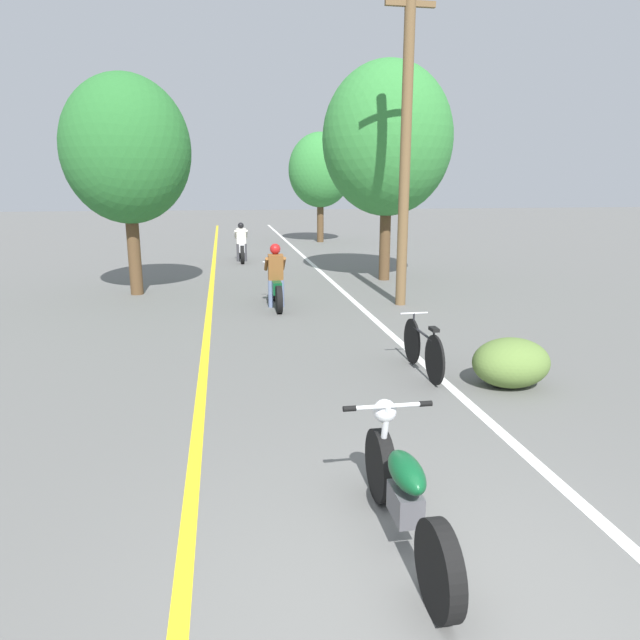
% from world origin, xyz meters
% --- Properties ---
extents(ground_plane, '(120.00, 120.00, 0.00)m').
position_xyz_m(ground_plane, '(0.00, 0.00, 0.00)').
color(ground_plane, '#60605E').
extents(lane_stripe_center, '(0.14, 48.00, 0.01)m').
position_xyz_m(lane_stripe_center, '(-1.70, 12.77, 0.00)').
color(lane_stripe_center, yellow).
rests_on(lane_stripe_center, ground).
extents(lane_stripe_edge, '(0.14, 48.00, 0.01)m').
position_xyz_m(lane_stripe_edge, '(1.76, 12.77, 0.00)').
color(lane_stripe_edge, white).
rests_on(lane_stripe_edge, ground).
extents(utility_pole, '(1.10, 0.24, 7.09)m').
position_xyz_m(utility_pole, '(2.77, 9.71, 3.64)').
color(utility_pole, brown).
rests_on(utility_pole, ground).
extents(roadside_tree_right_near, '(3.71, 3.33, 6.14)m').
position_xyz_m(roadside_tree_right_near, '(3.36, 13.24, 3.99)').
color(roadside_tree_right_near, '#513A23').
rests_on(roadside_tree_right_near, ground).
extents(roadside_tree_right_far, '(3.05, 2.74, 5.17)m').
position_xyz_m(roadside_tree_right_far, '(3.37, 24.65, 3.40)').
color(roadside_tree_right_far, '#513A23').
rests_on(roadside_tree_right_far, ground).
extents(roadside_tree_left, '(3.12, 2.81, 5.40)m').
position_xyz_m(roadside_tree_left, '(-3.58, 12.09, 3.58)').
color(roadside_tree_left, '#513A23').
rests_on(roadside_tree_left, ground).
extents(roadside_bush, '(1.10, 0.88, 0.70)m').
position_xyz_m(roadside_bush, '(2.60, 4.05, 0.35)').
color(roadside_bush, '#5B7A38').
rests_on(roadside_bush, ground).
extents(motorcycle_foreground, '(0.78, 2.11, 0.99)m').
position_xyz_m(motorcycle_foreground, '(0.00, 0.82, 0.44)').
color(motorcycle_foreground, black).
rests_on(motorcycle_foreground, ground).
extents(motorcycle_rider_lead, '(0.50, 2.04, 1.47)m').
position_xyz_m(motorcycle_rider_lead, '(-0.16, 9.96, 0.55)').
color(motorcycle_rider_lead, black).
rests_on(motorcycle_rider_lead, ground).
extents(motorcycle_rider_far, '(0.50, 2.12, 1.41)m').
position_xyz_m(motorcycle_rider_far, '(-0.68, 18.14, 0.53)').
color(motorcycle_rider_far, black).
rests_on(motorcycle_rider_far, ground).
extents(bicycle_parked, '(0.44, 1.73, 0.84)m').
position_xyz_m(bicycle_parked, '(1.58, 4.82, 0.39)').
color(bicycle_parked, black).
rests_on(bicycle_parked, ground).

